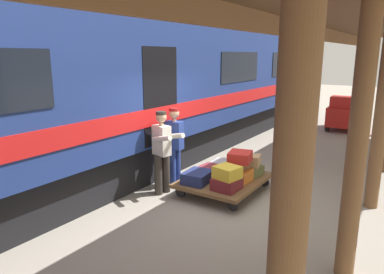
{
  "coord_description": "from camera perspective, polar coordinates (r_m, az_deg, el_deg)",
  "views": [
    {
      "loc": [
        -2.83,
        5.75,
        2.78
      ],
      "look_at": [
        1.04,
        -0.1,
        1.15
      ],
      "focal_mm": 33.0,
      "sensor_mm": 36.0,
      "label": 1
    }
  ],
  "objects": [
    {
      "name": "ground_plane",
      "position": [
        6.98,
        6.77,
        -10.47
      ],
      "size": [
        60.0,
        60.0,
        0.0
      ],
      "primitive_type": "plane",
      "color": "gray"
    },
    {
      "name": "suitcase_burgundy_valise",
      "position": [
        7.52,
        2.98,
        -5.5
      ],
      "size": [
        0.47,
        0.52,
        0.2
      ],
      "primitive_type": "cube",
      "rotation": [
        0.0,
        0.0,
        -0.04
      ],
      "color": "maroon",
      "rests_on": "luggage_cart"
    },
    {
      "name": "suitcase_gray_aluminum",
      "position": [
        7.94,
        4.86,
        -4.52
      ],
      "size": [
        0.46,
        0.54,
        0.2
      ],
      "primitive_type": "cube",
      "rotation": [
        0.0,
        0.0,
        0.13
      ],
      "color": "#9EA0A5",
      "rests_on": "luggage_cart"
    },
    {
      "name": "suitcase_brown_leather",
      "position": [
        7.2,
        7.49,
        -4.62
      ],
      "size": [
        0.33,
        0.56,
        0.16
      ],
      "primitive_type": "cube",
      "rotation": [
        0.0,
        0.0,
        -0.03
      ],
      "color": "brown",
      "rests_on": "suitcase_orange_carryall"
    },
    {
      "name": "train_car",
      "position": [
        8.39,
        -13.17,
        7.83
      ],
      "size": [
        3.02,
        21.24,
        4.0
      ],
      "color": "navy",
      "rests_on": "ground_plane"
    },
    {
      "name": "porter_in_overalls",
      "position": [
        7.56,
        -2.99,
        -1.13
      ],
      "size": [
        0.69,
        0.46,
        1.7
      ],
      "color": "navy",
      "rests_on": "ground_plane"
    },
    {
      "name": "suitcase_tan_vintage",
      "position": [
        7.63,
        9.28,
        -3.73
      ],
      "size": [
        0.51,
        0.46,
        0.23
      ],
      "primitive_type": "cube",
      "rotation": [
        0.0,
        0.0,
        0.24
      ],
      "color": "tan",
      "rests_on": "suitcase_olive_duffel"
    },
    {
      "name": "baggage_tug",
      "position": [
        14.49,
        23.4,
        3.46
      ],
      "size": [
        1.19,
        1.76,
        1.3
      ],
      "color": "#B21E19",
      "rests_on": "ground_plane"
    },
    {
      "name": "porter_by_door",
      "position": [
        7.11,
        -4.81,
        -2.09
      ],
      "size": [
        0.72,
        0.54,
        1.7
      ],
      "color": "#332D28",
      "rests_on": "ground_plane"
    },
    {
      "name": "luggage_cart",
      "position": [
        7.41,
        5.2,
        -6.98
      ],
      "size": [
        1.47,
        1.85,
        0.29
      ],
      "color": "brown",
      "rests_on": "ground_plane"
    },
    {
      "name": "suitcase_olive_duffel",
      "position": [
        7.66,
        9.23,
        -5.32
      ],
      "size": [
        0.51,
        0.54,
        0.19
      ],
      "primitive_type": "cube",
      "rotation": [
        0.0,
        0.0,
        -0.08
      ],
      "color": "brown",
      "rests_on": "luggage_cart"
    },
    {
      "name": "suitcase_red_plastic",
      "position": [
        7.15,
        7.76,
        -3.2
      ],
      "size": [
        0.53,
        0.57,
        0.21
      ],
      "primitive_type": "cube",
      "rotation": [
        0.0,
        0.0,
        0.24
      ],
      "color": "#AD231E",
      "rests_on": "suitcase_brown_leather"
    },
    {
      "name": "suitcase_orange_carryall",
      "position": [
        7.22,
        7.55,
        -6.24
      ],
      "size": [
        0.44,
        0.53,
        0.24
      ],
      "primitive_type": "cube",
      "rotation": [
        0.0,
        0.0,
        -0.05
      ],
      "color": "#CC6B23",
      "rests_on": "luggage_cart"
    },
    {
      "name": "suitcase_maroon_trunk",
      "position": [
        6.79,
        5.65,
        -7.5
      ],
      "size": [
        0.47,
        0.51,
        0.23
      ],
      "primitive_type": "cube",
      "rotation": [
        0.0,
        0.0,
        -0.02
      ],
      "color": "maroon",
      "rests_on": "luggage_cart"
    },
    {
      "name": "suitcase_navy_fabric",
      "position": [
        7.1,
        0.89,
        -6.5
      ],
      "size": [
        0.52,
        0.62,
        0.23
      ],
      "primitive_type": "cube",
      "rotation": [
        0.0,
        0.0,
        0.08
      ],
      "color": "navy",
      "rests_on": "luggage_cart"
    },
    {
      "name": "suitcase_yellow_case",
      "position": [
        6.7,
        5.73,
        -5.7
      ],
      "size": [
        0.51,
        0.49,
        0.23
      ],
      "primitive_type": "cube",
      "rotation": [
        0.0,
        0.0,
        -0.2
      ],
      "color": "gold",
      "rests_on": "suitcase_maroon_trunk"
    },
    {
      "name": "platform_canopy",
      "position": [
        5.8,
        28.01,
        16.04
      ],
      "size": [
        3.2,
        18.38,
        3.56
      ],
      "color": "brown",
      "rests_on": "ground_plane"
    }
  ]
}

